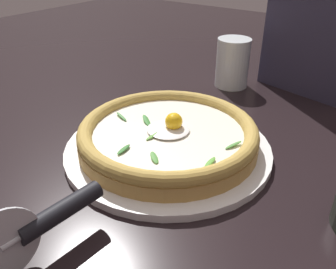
# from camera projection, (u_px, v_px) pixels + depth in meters

# --- Properties ---
(ground_plane) EXTENTS (2.40, 2.40, 0.03)m
(ground_plane) POSITION_uv_depth(u_px,v_px,m) (168.00, 155.00, 0.61)
(ground_plane) COLOR black
(ground_plane) RESTS_ON ground
(pizza_plate) EXTENTS (0.34, 0.34, 0.01)m
(pizza_plate) POSITION_uv_depth(u_px,v_px,m) (168.00, 148.00, 0.58)
(pizza_plate) COLOR white
(pizza_plate) RESTS_ON ground
(pizza) EXTENTS (0.29, 0.29, 0.06)m
(pizza) POSITION_uv_depth(u_px,v_px,m) (168.00, 134.00, 0.57)
(pizza) COLOR tan
(pizza) RESTS_ON pizza_plate
(pizza_cutter) EXTENTS (0.03, 0.17, 0.09)m
(pizza_cutter) POSITION_uv_depth(u_px,v_px,m) (43.00, 222.00, 0.38)
(pizza_cutter) COLOR silver
(pizza_cutter) RESTS_ON ground
(drinking_glass) EXTENTS (0.08, 0.08, 0.11)m
(drinking_glass) POSITION_uv_depth(u_px,v_px,m) (232.00, 66.00, 0.82)
(drinking_glass) COLOR silver
(drinking_glass) RESTS_ON ground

